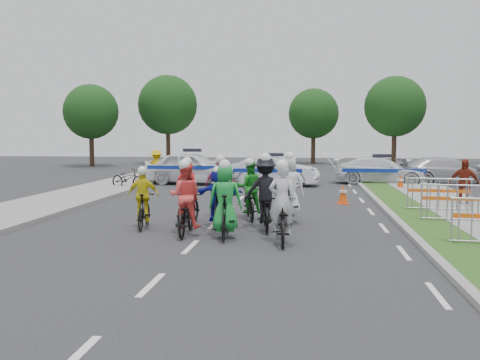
# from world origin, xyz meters

# --- Properties ---
(ground) EXTENTS (90.00, 90.00, 0.00)m
(ground) POSITION_xyz_m (0.00, 0.00, 0.00)
(ground) COLOR #28282B
(ground) RESTS_ON ground
(curb_right) EXTENTS (0.20, 60.00, 0.12)m
(curb_right) POSITION_xyz_m (5.10, 5.00, 0.06)
(curb_right) COLOR gray
(curb_right) RESTS_ON ground
(grass_strip) EXTENTS (1.20, 60.00, 0.11)m
(grass_strip) POSITION_xyz_m (5.80, 5.00, 0.06)
(grass_strip) COLOR #274A17
(grass_strip) RESTS_ON ground
(sidewalk_right) EXTENTS (2.40, 60.00, 0.13)m
(sidewalk_right) POSITION_xyz_m (7.60, 5.00, 0.07)
(sidewalk_right) COLOR gray
(sidewalk_right) RESTS_ON ground
(sidewalk_left) EXTENTS (3.00, 60.00, 0.13)m
(sidewalk_left) POSITION_xyz_m (-6.50, 5.00, 0.07)
(sidewalk_left) COLOR gray
(sidewalk_left) RESTS_ON ground
(rider_0) EXTENTS (0.78, 1.93, 1.93)m
(rider_0) POSITION_xyz_m (1.99, 0.73, 0.64)
(rider_0) COLOR black
(rider_0) RESTS_ON ground
(rider_1) EXTENTS (0.84, 1.85, 1.91)m
(rider_1) POSITION_xyz_m (0.61, 1.13, 0.74)
(rider_1) COLOR black
(rider_1) RESTS_ON ground
(rider_2) EXTENTS (0.82, 1.88, 1.89)m
(rider_2) POSITION_xyz_m (-0.44, 1.43, 0.70)
(rider_2) COLOR black
(rider_2) RESTS_ON ground
(rider_3) EXTENTS (0.87, 1.63, 1.67)m
(rider_3) POSITION_xyz_m (-1.74, 2.16, 0.65)
(rider_3) COLOR black
(rider_3) RESTS_ON ground
(rider_4) EXTENTS (1.19, 2.05, 2.03)m
(rider_4) POSITION_xyz_m (1.47, 2.43, 0.78)
(rider_4) COLOR black
(rider_4) RESTS_ON ground
(rider_5) EXTENTS (1.33, 1.59, 1.66)m
(rider_5) POSITION_xyz_m (0.19, 2.58, 0.71)
(rider_5) COLOR black
(rider_5) RESTS_ON ground
(rider_6) EXTENTS (0.78, 1.89, 1.88)m
(rider_6) POSITION_xyz_m (-0.72, 2.95, 0.62)
(rider_6) COLOR black
(rider_6) RESTS_ON ground
(rider_7) EXTENTS (0.88, 1.95, 2.02)m
(rider_7) POSITION_xyz_m (2.05, 3.67, 0.78)
(rider_7) COLOR black
(rider_7) RESTS_ON ground
(rider_8) EXTENTS (0.97, 1.86, 1.81)m
(rider_8) POSITION_xyz_m (0.87, 4.11, 0.67)
(rider_8) COLOR black
(rider_8) RESTS_ON ground
(rider_9) EXTENTS (0.99, 1.85, 1.89)m
(rider_9) POSITION_xyz_m (-0.02, 4.29, 0.73)
(rider_9) COLOR black
(rider_9) RESTS_ON ground
(police_car_0) EXTENTS (4.95, 2.47, 1.62)m
(police_car_0) POSITION_xyz_m (-3.14, 14.62, 0.81)
(police_car_0) COLOR white
(police_car_0) RESTS_ON ground
(police_car_1) EXTENTS (4.49, 2.15, 1.42)m
(police_car_1) POSITION_xyz_m (0.95, 14.57, 0.71)
(police_car_1) COLOR white
(police_car_1) RESTS_ON ground
(police_car_2) EXTENTS (4.86, 2.63, 1.34)m
(police_car_2) POSITION_xyz_m (6.23, 15.93, 0.67)
(police_car_2) COLOR white
(police_car_2) RESTS_ON ground
(civilian_sedan) EXTENTS (4.91, 2.58, 1.36)m
(civilian_sedan) POSITION_xyz_m (9.42, 16.09, 0.68)
(civilian_sedan) COLOR silver
(civilian_sedan) RESTS_ON ground
(spectator_2) EXTENTS (1.04, 0.61, 1.66)m
(spectator_2) POSITION_xyz_m (7.87, 7.50, 0.83)
(spectator_2) COLOR maroon
(spectator_2) RESTS_ON ground
(marshal_hiviz) EXTENTS (1.19, 0.80, 1.70)m
(marshal_hiviz) POSITION_xyz_m (-4.97, 14.54, 0.85)
(marshal_hiviz) COLOR #DFB10B
(marshal_hiviz) RESTS_ON ground
(barrier_1) EXTENTS (2.04, 0.73, 1.12)m
(barrier_1) POSITION_xyz_m (6.70, 3.87, 0.56)
(barrier_1) COLOR #A5A8AD
(barrier_1) RESTS_ON ground
(barrier_2) EXTENTS (2.04, 0.69, 1.12)m
(barrier_2) POSITION_xyz_m (6.70, 5.98, 0.56)
(barrier_2) COLOR #A5A8AD
(barrier_2) RESTS_ON ground
(cone_0) EXTENTS (0.40, 0.40, 0.70)m
(cone_0) POSITION_xyz_m (3.84, 7.90, 0.34)
(cone_0) COLOR #F24C0C
(cone_0) RESTS_ON ground
(cone_1) EXTENTS (0.40, 0.40, 0.70)m
(cone_1) POSITION_xyz_m (6.70, 13.10, 0.34)
(cone_1) COLOR #F24C0C
(cone_1) RESTS_ON ground
(parked_bike) EXTENTS (1.90, 1.22, 0.95)m
(parked_bike) POSITION_xyz_m (-5.62, 12.08, 0.47)
(parked_bike) COLOR black
(parked_bike) RESTS_ON ground
(tree_0) EXTENTS (4.20, 4.20, 6.30)m
(tree_0) POSITION_xyz_m (-14.00, 28.00, 4.19)
(tree_0) COLOR #382619
(tree_0) RESTS_ON ground
(tree_1) EXTENTS (4.55, 4.55, 6.82)m
(tree_1) POSITION_xyz_m (9.00, 30.00, 4.54)
(tree_1) COLOR #382619
(tree_1) RESTS_ON ground
(tree_3) EXTENTS (4.90, 4.90, 7.35)m
(tree_3) POSITION_xyz_m (-9.00, 32.00, 4.89)
(tree_3) COLOR #382619
(tree_3) RESTS_ON ground
(tree_4) EXTENTS (4.20, 4.20, 6.30)m
(tree_4) POSITION_xyz_m (3.00, 34.00, 4.19)
(tree_4) COLOR #382619
(tree_4) RESTS_ON ground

